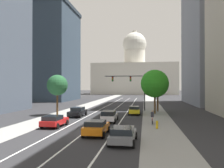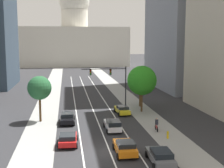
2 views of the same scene
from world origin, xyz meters
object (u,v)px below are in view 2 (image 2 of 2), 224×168
Objects in this scene: car_orange at (125,147)px; street_tree_near_left at (39,88)px; capitol_building at (75,40)px; car_gray at (161,156)px; traffic_signal_mast at (112,78)px; car_white at (113,125)px; street_tree_near_right at (142,80)px; car_yellow at (122,110)px; car_black at (67,118)px; cyclist at (157,125)px; street_tree_mid_right at (140,79)px; car_red at (68,139)px; fire_hydrant at (168,135)px.

car_orange is 17.80m from street_tree_near_left.
car_gray is (4.29, -118.80, -11.23)m from capitol_building.
car_white is at bearing -98.44° from traffic_signal_mast.
car_orange is (1.43, -116.00, -11.20)m from capitol_building.
car_gray is at bearing -99.30° from street_tree_near_right.
car_black is (-8.59, -4.03, 0.03)m from car_yellow.
street_tree_near_left is at bearing 33.94° from car_orange.
cyclist is 17.16m from street_tree_near_left.
car_black reaches higher than car_gray.
street_tree_mid_right is at bearing -27.03° from car_white.
car_white is 12.63m from street_tree_near_right.
car_orange is 23.61m from traffic_signal_mast.
car_black is 7.45m from car_white.
fire_hydrant is at bearing -84.79° from car_red.
cyclist is 0.26× the size of street_tree_mid_right.
car_gray is 0.57× the size of traffic_signal_mast.
street_tree_near_right is (6.32, 10.03, 4.35)m from car_white.
car_orange is at bearing -56.47° from street_tree_near_left.
car_red is 0.98× the size of car_orange.
street_tree_near_right is (0.76, 10.94, 4.29)m from cyclist.
capitol_building reaches higher than car_yellow.
street_tree_near_right reaches higher than car_black.
fire_hydrant is (11.70, -8.85, -0.29)m from car_black.
car_yellow is at bearing -83.59° from traffic_signal_mast.
car_black is at bearing 67.35° from cyclist.
cyclist is at bearing -24.92° from street_tree_near_left.
car_black is 14.28m from car_orange.
traffic_signal_mast is at bearing 36.34° from street_tree_near_left.
car_orange is (-2.86, 2.80, 0.03)m from car_gray.
street_tree_near_left is at bearing -143.66° from traffic_signal_mast.
cyclist is at bearing -86.32° from capitol_building.
street_tree_near_left is at bearing 99.29° from car_yellow.
street_tree_near_left is at bearing -94.58° from capitol_building.
car_gray reaches higher than car_red.
fire_hydrant is 14.88m from street_tree_near_right.
car_red is at bearing -92.19° from capitol_building.
traffic_signal_mast reaches higher than fire_hydrant.
car_orange is 0.64× the size of street_tree_near_left.
car_white reaches higher than car_gray.
fire_hydrant is at bearing -91.42° from street_tree_near_right.
street_tree_near_right reaches higher than car_gray.
street_tree_near_left is at bearing 22.13° from car_red.
street_tree_mid_right is 0.89× the size of street_tree_near_right.
fire_hydrant is at bearing -33.31° from street_tree_near_left.
street_tree_mid_right reaches higher than fire_hydrant.
car_white is (5.73, -4.76, 0.05)m from car_black.
car_gray is 21.88m from street_tree_near_right.
car_orange is 7.32m from fire_hydrant.
car_orange is at bearing -95.43° from traffic_signal_mast.
car_red is 0.55× the size of street_tree_near_right.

